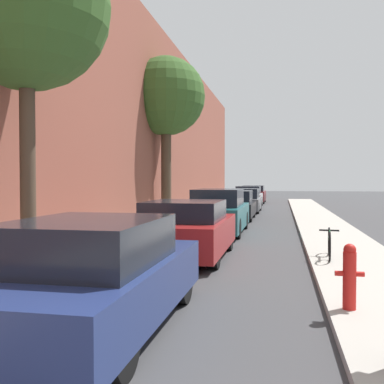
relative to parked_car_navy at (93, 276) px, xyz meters
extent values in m
plane|color=#3D3D3F|center=(0.97, 10.15, -0.66)|extent=(120.00, 120.00, 0.00)
cube|color=#ADA89E|center=(-1.93, 10.15, -0.60)|extent=(2.00, 52.00, 0.12)
cube|color=#ADA89E|center=(3.87, 10.15, -0.60)|extent=(2.00, 52.00, 0.12)
cube|color=brown|center=(-3.28, 10.15, 3.60)|extent=(0.70, 52.00, 8.50)
cylinder|color=black|center=(-0.81, 1.34, -0.31)|extent=(0.22, 0.70, 0.70)
cylinder|color=black|center=(0.81, 1.34, -0.31)|extent=(0.22, 0.70, 0.70)
cylinder|color=black|center=(0.81, -1.26, -0.31)|extent=(0.22, 0.70, 0.70)
cube|color=navy|center=(0.00, 0.04, -0.14)|extent=(1.84, 4.20, 0.65)
cube|color=black|center=(0.00, -0.12, 0.45)|extent=(1.61, 2.18, 0.53)
cylinder|color=black|center=(-0.79, 6.46, -0.30)|extent=(0.22, 0.72, 0.72)
cylinder|color=black|center=(0.89, 6.46, -0.30)|extent=(0.22, 0.72, 0.72)
cylinder|color=black|center=(-0.79, 3.97, -0.30)|extent=(0.22, 0.72, 0.72)
cylinder|color=black|center=(0.89, 3.97, -0.30)|extent=(0.22, 0.72, 0.72)
cube|color=maroon|center=(0.05, 5.22, -0.11)|extent=(1.91, 4.01, 0.70)
cube|color=black|center=(0.05, 5.06, 0.47)|extent=(1.68, 2.09, 0.44)
cylinder|color=black|center=(-0.61, 11.66, -0.33)|extent=(0.22, 0.65, 0.65)
cylinder|color=black|center=(0.91, 11.66, -0.33)|extent=(0.22, 0.65, 0.65)
cylinder|color=black|center=(-0.61, 8.75, -0.33)|extent=(0.22, 0.65, 0.65)
cylinder|color=black|center=(0.91, 8.75, -0.33)|extent=(0.22, 0.65, 0.65)
cube|color=#1E6066|center=(0.15, 10.20, -0.09)|extent=(1.73, 4.69, 0.77)
cube|color=black|center=(0.15, 10.02, 0.58)|extent=(1.52, 2.44, 0.58)
cylinder|color=black|center=(-0.79, 16.89, -0.31)|extent=(0.22, 0.70, 0.70)
cylinder|color=black|center=(0.90, 16.89, -0.31)|extent=(0.22, 0.70, 0.70)
cylinder|color=black|center=(-0.79, 14.39, -0.31)|extent=(0.22, 0.70, 0.70)
cylinder|color=black|center=(0.90, 14.39, -0.31)|extent=(0.22, 0.70, 0.70)
cube|color=black|center=(0.05, 15.64, -0.16)|extent=(1.92, 4.04, 0.60)
cube|color=black|center=(0.05, 15.48, 0.41)|extent=(1.69, 2.10, 0.55)
cylinder|color=black|center=(-0.66, 21.87, -0.35)|extent=(0.22, 0.62, 0.62)
cylinder|color=black|center=(0.97, 21.87, -0.35)|extent=(0.22, 0.62, 0.62)
cylinder|color=black|center=(-0.66, 19.22, -0.35)|extent=(0.22, 0.62, 0.62)
cylinder|color=black|center=(0.97, 19.22, -0.35)|extent=(0.22, 0.62, 0.62)
cube|color=slate|center=(0.15, 20.54, -0.17)|extent=(1.85, 4.28, 0.63)
cube|color=black|center=(0.15, 20.37, 0.41)|extent=(1.63, 2.23, 0.54)
cylinder|color=black|center=(-0.73, 26.88, -0.33)|extent=(0.22, 0.65, 0.65)
cylinder|color=black|center=(0.84, 26.88, -0.33)|extent=(0.22, 0.65, 0.65)
cylinder|color=black|center=(-0.73, 24.34, -0.33)|extent=(0.22, 0.65, 0.65)
cylinder|color=black|center=(0.84, 24.34, -0.33)|extent=(0.22, 0.65, 0.65)
cube|color=silver|center=(0.06, 25.61, -0.12)|extent=(1.78, 4.10, 0.71)
cube|color=black|center=(0.06, 25.45, 0.50)|extent=(1.56, 2.13, 0.52)
cylinder|color=black|center=(-0.72, 32.28, -0.31)|extent=(0.22, 0.69, 0.69)
cylinder|color=black|center=(0.88, 32.28, -0.31)|extent=(0.22, 0.69, 0.69)
cylinder|color=black|center=(-0.72, 29.47, -0.31)|extent=(0.22, 0.69, 0.69)
cylinder|color=black|center=(0.88, 29.47, -0.31)|extent=(0.22, 0.69, 0.69)
cube|color=maroon|center=(0.08, 30.88, -0.09)|extent=(1.81, 4.53, 0.74)
cube|color=black|center=(0.08, 30.70, 0.51)|extent=(1.59, 2.36, 0.47)
cylinder|color=#4C3A2B|center=(-2.03, 1.89, 1.42)|extent=(0.26, 0.26, 3.90)
sphere|color=#335623|center=(-2.03, 1.89, 4.16)|extent=(2.88, 2.88, 2.88)
cylinder|color=#4C3A2B|center=(-2.44, 12.83, 1.61)|extent=(0.42, 0.42, 4.29)
sphere|color=#335623|center=(-2.44, 12.83, 4.65)|extent=(3.24, 3.24, 3.24)
cylinder|color=red|center=(3.15, 1.09, -0.15)|extent=(0.17, 0.17, 0.76)
sphere|color=red|center=(3.15, 1.09, 0.26)|extent=(0.16, 0.16, 0.16)
cylinder|color=red|center=(3.02, 1.09, -0.06)|extent=(0.11, 0.07, 0.07)
cylinder|color=red|center=(3.28, 1.09, -0.06)|extent=(0.11, 0.07, 0.07)
torus|color=black|center=(3.34, 5.54, -0.22)|extent=(0.09, 0.63, 0.63)
torus|color=black|center=(3.26, 4.63, -0.22)|extent=(0.09, 0.63, 0.63)
cube|color=#2D7547|center=(3.30, 5.08, -0.08)|extent=(0.10, 0.77, 0.04)
cylinder|color=#2D7547|center=(3.29, 4.92, 0.01)|extent=(0.04, 0.04, 0.17)
cube|color=black|center=(3.33, 5.46, 0.03)|extent=(0.44, 0.07, 0.04)
camera|label=1|loc=(2.26, -5.07, 1.18)|focal=41.68mm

